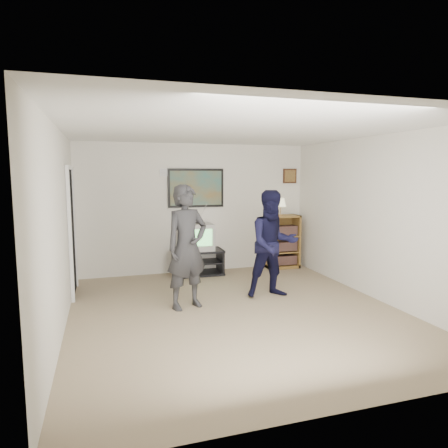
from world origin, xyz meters
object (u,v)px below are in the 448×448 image
person_tall (187,247)px  crt_television (197,237)px  media_stand (198,262)px  person_short (273,244)px  bookshelf (282,241)px

person_tall → crt_television: bearing=52.7°
crt_television → media_stand: bearing=0.9°
person_tall → person_short: (1.39, 0.13, -0.05)m
person_tall → person_short: size_ratio=1.06×
person_tall → bookshelf: bearing=18.2°
crt_television → person_short: 1.89m
media_stand → person_short: (0.81, -1.69, 0.60)m
crt_television → person_short: size_ratio=0.36×
bookshelf → crt_television: bearing=-178.4°
person_tall → person_short: bearing=-14.7°
person_short → crt_television: bearing=119.0°
crt_television → bookshelf: 1.82m
media_stand → crt_television: (-0.01, 0.00, 0.49)m
media_stand → bookshelf: bookshelf is taller
media_stand → person_short: bearing=-62.8°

